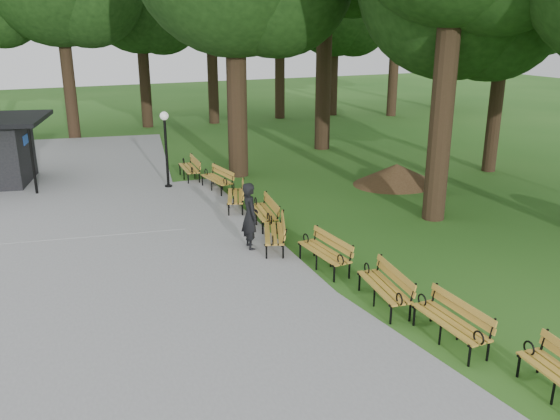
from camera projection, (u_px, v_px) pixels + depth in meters
name	position (u px, v px, depth m)	size (l,w,h in m)	color
ground	(339.00, 289.00, 13.61)	(100.00, 100.00, 0.00)	#265919
path	(143.00, 269.00, 14.66)	(12.00, 38.00, 0.06)	gray
person	(250.00, 216.00, 15.75)	(0.69, 0.45, 1.90)	black
lamp_post	(165.00, 133.00, 21.31)	(0.32, 0.32, 2.90)	black
dirt_mound	(396.00, 174.00, 22.37)	(2.89, 2.89, 0.80)	#47301C
bench_1	(450.00, 322.00, 11.21)	(1.90, 0.64, 0.88)	gold
bench_2	(384.00, 287.00, 12.70)	(1.90, 0.64, 0.88)	gold
bench_3	(324.00, 252.00, 14.63)	(1.90, 0.64, 0.88)	gold
bench_4	(274.00, 234.00, 15.93)	(1.90, 0.64, 0.88)	gold
bench_5	(263.00, 212.00, 17.72)	(1.90, 0.64, 0.88)	gold
bench_6	(235.00, 196.00, 19.35)	(1.90, 0.64, 0.88)	gold
bench_7	(217.00, 179.00, 21.43)	(1.90, 0.64, 0.88)	gold
bench_8	(189.00, 168.00, 23.06)	(1.90, 0.64, 0.88)	gold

